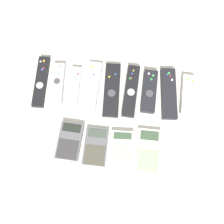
# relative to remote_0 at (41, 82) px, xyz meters

# --- Properties ---
(ground_plane) EXTENTS (3.00, 3.00, 0.00)m
(ground_plane) POSITION_rel_remote_0_xyz_m (0.29, -0.13, -0.01)
(ground_plane) COLOR beige
(remote_0) EXTENTS (0.05, 0.21, 0.02)m
(remote_0) POSITION_rel_remote_0_xyz_m (0.00, 0.00, 0.00)
(remote_0) COLOR black
(remote_0) RESTS_ON ground_plane
(remote_1) EXTENTS (0.06, 0.17, 0.03)m
(remote_1) POSITION_rel_remote_0_xyz_m (0.07, -0.00, 0.00)
(remote_1) COLOR #B7B7BC
(remote_1) RESTS_ON ground_plane
(remote_2) EXTENTS (0.04, 0.15, 0.02)m
(remote_2) POSITION_rel_remote_0_xyz_m (0.13, -0.00, 0.00)
(remote_2) COLOR #B7B7BC
(remote_2) RESTS_ON ground_plane
(remote_3) EXTENTS (0.06, 0.21, 0.02)m
(remote_3) POSITION_rel_remote_0_xyz_m (0.20, -0.00, -0.00)
(remote_3) COLOR gray
(remote_3) RESTS_ON ground_plane
(remote_4) EXTENTS (0.07, 0.22, 0.02)m
(remote_4) POSITION_rel_remote_0_xyz_m (0.28, -0.01, 0.00)
(remote_4) COLOR black
(remote_4) RESTS_ON ground_plane
(remote_5) EXTENTS (0.06, 0.21, 0.03)m
(remote_5) POSITION_rel_remote_0_xyz_m (0.35, -0.01, 0.00)
(remote_5) COLOR black
(remote_5) RESTS_ON ground_plane
(remote_6) EXTENTS (0.06, 0.17, 0.03)m
(remote_6) POSITION_rel_remote_0_xyz_m (0.42, -0.00, 0.00)
(remote_6) COLOR black
(remote_6) RESTS_ON ground_plane
(remote_7) EXTENTS (0.07, 0.21, 0.02)m
(remote_7) POSITION_rel_remote_0_xyz_m (0.50, -0.00, 0.00)
(remote_7) COLOR black
(remote_7) RESTS_ON ground_plane
(remote_8) EXTENTS (0.06, 0.16, 0.03)m
(remote_8) POSITION_rel_remote_0_xyz_m (0.57, -0.00, 0.00)
(remote_8) COLOR white
(remote_8) RESTS_ON ground_plane
(calculator_0) EXTENTS (0.09, 0.14, 0.02)m
(calculator_0) POSITION_rel_remote_0_xyz_m (0.14, -0.22, -0.00)
(calculator_0) COLOR #4C4C51
(calculator_0) RESTS_ON ground_plane
(calculator_1) EXTENTS (0.09, 0.14, 0.01)m
(calculator_1) POSITION_rel_remote_0_xyz_m (0.24, -0.23, -0.00)
(calculator_1) COLOR #4C4C51
(calculator_1) RESTS_ON ground_plane
(calculator_2) EXTENTS (0.09, 0.12, 0.02)m
(calculator_2) POSITION_rel_remote_0_xyz_m (0.34, -0.23, -0.00)
(calculator_2) COLOR silver
(calculator_2) RESTS_ON ground_plane
(calculator_3) EXTENTS (0.09, 0.16, 0.02)m
(calculator_3) POSITION_rel_remote_0_xyz_m (0.43, -0.23, -0.00)
(calculator_3) COLOR beige
(calculator_3) RESTS_ON ground_plane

